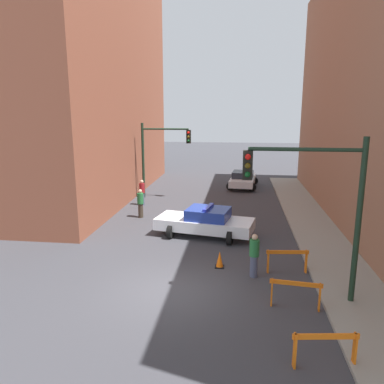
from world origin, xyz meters
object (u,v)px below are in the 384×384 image
Objects in this scene: pedestrian_sidewalk at (254,255)px; barrier_mid at (296,290)px; pedestrian_crossing at (140,203)px; pedestrian_corner at (142,192)px; traffic_cone at (220,260)px; parked_car_near at (243,179)px; barrier_back at (287,257)px; police_car at (205,222)px; traffic_light_far at (158,150)px; traffic_light_near at (321,195)px; barrier_front at (325,344)px.

barrier_mid is at bearing -162.94° from pedestrian_sidewalk.
pedestrian_crossing is 1.04× the size of barrier_mid.
pedestrian_corner reaches higher than traffic_cone.
pedestrian_crossing reaches higher than parked_car_near.
pedestrian_crossing reaches higher than barrier_mid.
pedestrian_crossing is 9.95m from barrier_back.
pedestrian_corner is at bearing 50.54° from police_car.
pedestrian_sidewalk is at bearing -142.61° from police_car.
parked_car_near is at bearing 36.58° from traffic_light_far.
traffic_light_near is 7.77m from police_car.
parked_car_near is 16.47m from pedestrian_sidewalk.
barrier_front is 2.43× the size of traffic_cone.
police_car is at bearing -93.32° from parked_car_near.
pedestrian_corner is at bearing -129.32° from parked_car_near.
barrier_back is (-0.25, 5.38, 0.00)m from barrier_front.
parked_car_near reaches higher than barrier_mid.
pedestrian_sidewalk reaches higher than parked_car_near.
traffic_light_near reaches higher than parked_car_near.
pedestrian_sidewalk is (-1.85, 1.63, -2.67)m from traffic_light_near.
traffic_light_far is 18.85m from barrier_front.
traffic_light_near is at bearing 107.48° from pedestrian_crossing.
parked_car_near is 9.24m from pedestrian_corner.
pedestrian_crossing is (-3.98, 2.72, 0.14)m from police_car.
police_car is 2.99× the size of pedestrian_sidewalk.
barrier_mid is at bearing -142.16° from traffic_light_near.
pedestrian_crossing is at bearing -116.53° from parked_car_near.
traffic_light_near reaches higher than barrier_mid.
police_car is 3.12× the size of barrier_front.
barrier_front is (1.82, -21.34, -0.06)m from parked_car_near.
pedestrian_sidewalk is at bearing -83.35° from parked_car_near.
pedestrian_crossing is 1.04× the size of barrier_back.
traffic_cone is (-2.81, 5.57, -0.30)m from barrier_front.
traffic_light_far is at bearing -137.84° from parked_car_near.
barrier_mid is (7.39, -14.24, -2.78)m from traffic_light_far.
pedestrian_sidewalk reaches higher than traffic_cone.
pedestrian_sidewalk is 1.04× the size of barrier_front.
traffic_cone is at bearing 49.47° from pedestrian_sidewalk.
pedestrian_corner is at bearing 130.70° from barrier_back.
pedestrian_corner reaches higher than parked_car_near.
traffic_cone is (-0.99, -15.77, -0.36)m from parked_car_near.
barrier_front is at bearing -83.65° from barrier_mid.
pedestrian_corner is 1.04× the size of barrier_front.
barrier_mid is (-0.64, -0.50, -2.91)m from traffic_light_near.
parked_car_near is 16.04m from barrier_back.
traffic_light_far is 3.27× the size of barrier_front.
pedestrian_sidewalk is (6.19, -7.10, 0.00)m from pedestrian_crossing.
barrier_mid reaches higher than traffic_cone.
police_car is at bearing 123.99° from traffic_light_near.
traffic_light_far reaches higher than barrier_mid.
police_car is 3.81m from traffic_cone.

